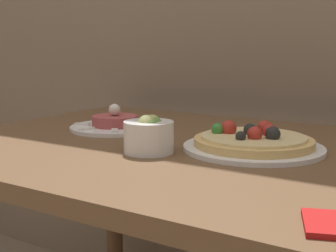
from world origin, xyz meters
The scene contains 4 objects.
dining_table centered at (0.00, 0.44, 0.63)m, with size 1.17×0.88×0.73m.
pizza_plate centered at (0.16, 0.45, 0.75)m, with size 0.31×0.31×0.06m.
tartare_plate centered at (-0.25, 0.49, 0.75)m, with size 0.24×0.24×0.07m.
small_bowl centered at (-0.01, 0.31, 0.77)m, with size 0.11×0.11×0.08m.
Camera 1 is at (0.54, -0.49, 0.96)m, focal length 50.00 mm.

